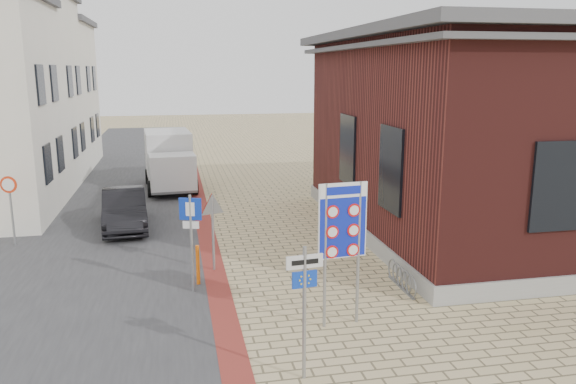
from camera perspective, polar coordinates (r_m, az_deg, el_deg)
name	(u,v)px	position (r m, az deg, el deg)	size (l,w,h in m)	color
ground	(325,336)	(12.31, 3.73, -14.43)	(120.00, 120.00, 0.00)	tan
road_strip	(119,195)	(26.30, -16.83, -0.29)	(7.00, 60.00, 0.02)	#38383A
curb_strip	(203,219)	(21.33, -8.60, -2.77)	(0.60, 40.00, 0.02)	maroon
brick_building	(522,129)	(21.35, 22.67, 5.91)	(13.00, 13.00, 6.80)	gray
townhouse_far	(28,94)	(35.53, -24.95, 9.04)	(7.40, 6.40, 8.30)	silver
bike_rack	(402,278)	(14.92, 11.46, -8.60)	(0.08, 1.80, 0.60)	slate
sedan	(124,209)	(20.70, -16.28, -1.67)	(1.46, 4.19, 1.38)	black
box_truck	(169,160)	(26.92, -11.97, 3.21)	(2.45, 5.21, 2.65)	slate
border_sign	(343,223)	(12.05, 5.56, -3.18)	(1.10, 0.16, 3.21)	gray
essen_sign	(304,292)	(10.10, 1.68, -10.15)	(0.68, 0.12, 2.52)	gray
parking_sign	(191,227)	(14.12, -9.83, -3.49)	(0.54, 0.20, 2.53)	gray
yield_sign	(213,214)	(15.59, -7.68, -2.21)	(0.75, 0.32, 2.18)	gray
speed_sign	(10,200)	(19.69, -26.36, -0.72)	(0.53, 0.15, 2.28)	gray
bollard	(198,265)	(14.94, -9.14, -7.36)	(0.10, 0.10, 1.08)	orange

